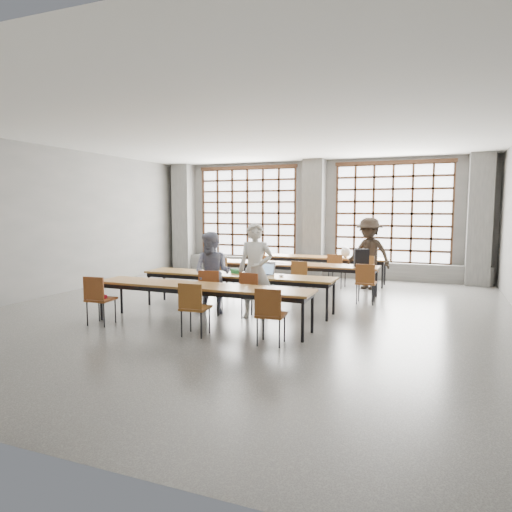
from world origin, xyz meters
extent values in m
plane|color=#51514E|center=(0.00, 0.00, 0.00)|extent=(11.00, 11.00, 0.00)
plane|color=silver|center=(0.00, 0.00, 3.50)|extent=(11.00, 11.00, 0.00)
plane|color=#5E5E5C|center=(0.00, 5.50, 1.75)|extent=(10.00, 0.00, 10.00)
plane|color=#5E5E5C|center=(-5.00, 0.00, 1.75)|extent=(0.00, 11.00, 11.00)
cube|color=#525250|center=(-4.50, 5.22, 1.75)|extent=(0.60, 0.55, 3.50)
cube|color=#525250|center=(0.00, 5.22, 1.75)|extent=(0.60, 0.55, 3.50)
cube|color=#525250|center=(4.50, 5.22, 1.75)|extent=(0.60, 0.55, 3.50)
cube|color=white|center=(-2.25, 5.48, 1.90)|extent=(3.20, 0.02, 2.80)
cube|color=black|center=(-2.25, 5.40, 1.90)|extent=(3.20, 0.05, 2.80)
cube|color=black|center=(-2.25, 5.40, 0.45)|extent=(3.32, 0.07, 0.10)
cube|color=black|center=(-2.25, 5.40, 3.35)|extent=(3.32, 0.07, 0.10)
cube|color=white|center=(2.25, 5.48, 1.90)|extent=(3.20, 0.02, 2.80)
cube|color=black|center=(2.25, 5.40, 1.90)|extent=(3.20, 0.05, 2.80)
cube|color=black|center=(2.25, 5.40, 0.45)|extent=(3.32, 0.07, 0.10)
cube|color=black|center=(2.25, 5.40, 3.35)|extent=(3.32, 0.07, 0.10)
cube|color=#525250|center=(0.00, 5.30, 0.25)|extent=(9.80, 0.35, 0.50)
cube|color=brown|center=(0.28, 4.04, 0.71)|extent=(4.00, 0.70, 0.04)
cube|color=black|center=(0.28, 4.04, 0.65)|extent=(3.90, 0.64, 0.08)
cylinder|color=black|center=(-1.64, 3.75, 0.34)|extent=(0.05, 0.05, 0.69)
cylinder|color=black|center=(-1.64, 4.33, 0.34)|extent=(0.05, 0.05, 0.69)
cylinder|color=black|center=(2.20, 3.75, 0.34)|extent=(0.05, 0.05, 0.69)
cylinder|color=black|center=(2.20, 4.33, 0.34)|extent=(0.05, 0.05, 0.69)
cube|color=brown|center=(0.27, 2.25, 0.71)|extent=(4.00, 0.70, 0.04)
cube|color=black|center=(0.27, 2.25, 0.65)|extent=(3.90, 0.64, 0.08)
cylinder|color=black|center=(-1.65, 1.96, 0.34)|extent=(0.05, 0.05, 0.69)
cylinder|color=black|center=(-1.65, 2.54, 0.34)|extent=(0.05, 0.05, 0.69)
cylinder|color=black|center=(2.19, 1.96, 0.34)|extent=(0.05, 0.05, 0.69)
cylinder|color=black|center=(2.19, 2.54, 0.34)|extent=(0.05, 0.05, 0.69)
cube|color=brown|center=(-0.28, 0.13, 0.71)|extent=(4.00, 0.70, 0.04)
cube|color=black|center=(-0.28, 0.13, 0.65)|extent=(3.90, 0.64, 0.08)
cylinder|color=black|center=(-2.20, -0.16, 0.34)|extent=(0.05, 0.05, 0.69)
cylinder|color=black|center=(-2.20, 0.42, 0.34)|extent=(0.05, 0.05, 0.69)
cylinder|color=black|center=(1.64, -0.16, 0.34)|extent=(0.05, 0.05, 0.69)
cylinder|color=black|center=(1.64, 0.42, 0.34)|extent=(0.05, 0.05, 0.69)
cube|color=brown|center=(-0.33, -1.30, 0.71)|extent=(4.00, 0.70, 0.04)
cube|color=black|center=(-0.33, -1.30, 0.65)|extent=(3.90, 0.64, 0.08)
cylinder|color=black|center=(-2.25, -1.59, 0.34)|extent=(0.05, 0.05, 0.69)
cylinder|color=black|center=(-2.25, -1.01, 0.34)|extent=(0.05, 0.05, 0.69)
cylinder|color=black|center=(1.59, -1.59, 0.34)|extent=(0.05, 0.05, 0.69)
cylinder|color=black|center=(1.59, -1.01, 0.34)|extent=(0.05, 0.05, 0.69)
cube|color=brown|center=(-1.12, 3.49, 0.45)|extent=(0.53, 0.53, 0.04)
cube|color=brown|center=(-1.06, 3.30, 0.68)|extent=(0.39, 0.15, 0.40)
cylinder|color=black|center=(-1.12, 3.49, 0.23)|extent=(0.02, 0.02, 0.45)
cube|color=brown|center=(1.08, 3.49, 0.45)|extent=(0.47, 0.47, 0.04)
cube|color=brown|center=(1.05, 3.29, 0.68)|extent=(0.40, 0.08, 0.40)
cylinder|color=black|center=(1.08, 3.49, 0.23)|extent=(0.02, 0.02, 0.45)
cube|color=brown|center=(1.88, 3.49, 0.45)|extent=(0.48, 0.48, 0.04)
cube|color=brown|center=(1.85, 3.29, 0.68)|extent=(0.40, 0.09, 0.40)
cylinder|color=black|center=(1.88, 3.49, 0.23)|extent=(0.02, 0.02, 0.45)
cube|color=brown|center=(-1.33, 1.70, 0.45)|extent=(0.44, 0.44, 0.04)
cube|color=brown|center=(-1.34, 1.50, 0.68)|extent=(0.40, 0.05, 0.40)
cylinder|color=black|center=(-1.33, 1.70, 0.23)|extent=(0.02, 0.02, 0.45)
cube|color=brown|center=(0.67, 1.70, 0.45)|extent=(0.50, 0.50, 0.04)
cube|color=brown|center=(0.63, 1.50, 0.68)|extent=(0.40, 0.11, 0.40)
cylinder|color=black|center=(0.67, 1.70, 0.23)|extent=(0.02, 0.02, 0.45)
cube|color=brown|center=(2.07, 1.70, 0.45)|extent=(0.43, 0.43, 0.04)
cube|color=brown|center=(2.08, 1.50, 0.68)|extent=(0.40, 0.04, 0.40)
cylinder|color=black|center=(2.07, 1.70, 0.23)|extent=(0.02, 0.02, 0.45)
cube|color=brown|center=(-0.58, -0.42, 0.45)|extent=(0.50, 0.50, 0.04)
cube|color=brown|center=(-0.53, -0.61, 0.68)|extent=(0.40, 0.12, 0.40)
cylinder|color=black|center=(-0.58, -0.42, 0.23)|extent=(0.02, 0.02, 0.45)
cube|color=brown|center=(0.32, -0.42, 0.45)|extent=(0.49, 0.49, 0.04)
cube|color=brown|center=(0.29, -0.62, 0.68)|extent=(0.40, 0.10, 0.40)
cylinder|color=black|center=(0.32, -0.42, 0.23)|extent=(0.02, 0.02, 0.45)
cube|color=brown|center=(-2.03, -1.85, 0.45)|extent=(0.46, 0.46, 0.04)
cube|color=brown|center=(-2.01, -2.05, 0.68)|extent=(0.40, 0.07, 0.40)
cylinder|color=black|center=(-2.03, -1.85, 0.23)|extent=(0.02, 0.02, 0.45)
cube|color=brown|center=(-0.13, -1.85, 0.45)|extent=(0.45, 0.45, 0.04)
cube|color=brown|center=(-0.11, -2.05, 0.68)|extent=(0.40, 0.06, 0.40)
cylinder|color=black|center=(-0.13, -1.85, 0.23)|extent=(0.02, 0.02, 0.45)
cube|color=brown|center=(1.17, -1.85, 0.45)|extent=(0.46, 0.46, 0.04)
cube|color=brown|center=(1.19, -2.05, 0.68)|extent=(0.40, 0.07, 0.40)
cylinder|color=black|center=(1.17, -1.85, 0.23)|extent=(0.02, 0.02, 0.45)
imported|color=silver|center=(0.32, -0.37, 0.89)|extent=(0.72, 0.53, 1.79)
imported|color=#1A214F|center=(-0.58, -0.37, 0.80)|extent=(0.80, 0.64, 1.60)
imported|color=black|center=(1.88, 3.54, 0.91)|extent=(1.34, 1.07, 1.82)
cube|color=#ACACB0|center=(0.27, 0.18, 0.74)|extent=(0.43, 0.37, 0.02)
cube|color=black|center=(0.27, 0.17, 0.75)|extent=(0.34, 0.27, 0.00)
cube|color=#ACACB0|center=(0.32, 0.31, 0.86)|extent=(0.36, 0.19, 0.26)
cube|color=#86B5E9|center=(0.32, 0.30, 0.83)|extent=(0.31, 0.16, 0.21)
cube|color=#ADACB1|center=(1.63, 4.09, 0.74)|extent=(0.38, 0.29, 0.02)
cube|color=black|center=(1.63, 4.08, 0.75)|extent=(0.31, 0.20, 0.00)
cube|color=#ADACB1|center=(1.64, 4.23, 0.86)|extent=(0.36, 0.10, 0.26)
cube|color=#93BEFF|center=(1.64, 4.22, 0.83)|extent=(0.31, 0.07, 0.21)
ellipsoid|color=silver|center=(0.67, 0.11, 0.75)|extent=(0.11, 0.09, 0.04)
cube|color=#2C8741|center=(-0.33, 0.21, 0.78)|extent=(0.27, 0.16, 0.09)
cube|color=black|center=(-0.10, 0.03, 0.74)|extent=(0.14, 0.10, 0.01)
cube|color=white|center=(-0.33, 2.30, 0.73)|extent=(0.32, 0.24, 0.00)
cube|color=white|center=(-0.03, 2.20, 0.73)|extent=(0.35, 0.29, 0.00)
cube|color=white|center=(0.37, 2.25, 0.73)|extent=(0.34, 0.28, 0.00)
cube|color=black|center=(1.87, 2.30, 0.93)|extent=(0.37, 0.30, 0.40)
ellipsoid|color=silver|center=(1.18, 4.09, 0.87)|extent=(0.31, 0.27, 0.29)
cube|color=#A91428|center=(-2.03, -1.85, 0.50)|extent=(0.21, 0.13, 0.06)
camera|label=1|loc=(3.45, -8.22, 2.06)|focal=32.00mm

